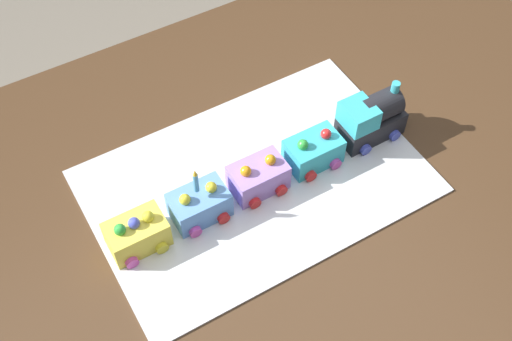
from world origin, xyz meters
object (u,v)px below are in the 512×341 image
at_px(cake_car_hopper_lavender, 258,177).
at_px(dining_table, 296,206).
at_px(cake_locomotive, 371,118).
at_px(cake_car_flatbed_turquoise, 313,151).
at_px(birthday_candle, 196,181).
at_px(cake_car_tanker_lemon, 137,234).
at_px(cake_car_caboose_sky_blue, 199,204).

bearing_deg(cake_car_hopper_lavender, dining_table, 173.25).
distance_m(cake_locomotive, cake_car_flatbed_turquoise, 0.13).
height_order(cake_locomotive, birthday_candle, birthday_candle).
relative_size(dining_table, birthday_candle, 25.65).
height_order(cake_car_hopper_lavender, cake_car_tanker_lemon, same).
xyz_separation_m(cake_locomotive, cake_car_caboose_sky_blue, (0.36, -0.00, -0.02)).
bearing_deg(cake_car_hopper_lavender, cake_locomotive, 180.00).
height_order(cake_locomotive, cake_car_caboose_sky_blue, cake_locomotive).
height_order(cake_car_flatbed_turquoise, cake_car_tanker_lemon, same).
relative_size(cake_car_hopper_lavender, cake_car_caboose_sky_blue, 1.00).
bearing_deg(birthday_candle, dining_table, 177.23).
xyz_separation_m(cake_car_flatbed_turquoise, birthday_candle, (0.24, 0.00, 0.07)).
distance_m(cake_car_caboose_sky_blue, birthday_candle, 0.07).
relative_size(cake_car_hopper_lavender, birthday_candle, 1.83).
bearing_deg(cake_car_caboose_sky_blue, cake_locomotive, 180.00).
bearing_deg(cake_car_caboose_sky_blue, cake_car_tanker_lemon, -0.00).
xyz_separation_m(cake_car_flatbed_turquoise, cake_car_caboose_sky_blue, (0.24, 0.00, 0.00)).
bearing_deg(cake_locomotive, birthday_candle, 0.00).
bearing_deg(cake_car_hopper_lavender, cake_car_tanker_lemon, -0.00).
relative_size(cake_locomotive, birthday_candle, 2.56).
relative_size(cake_car_caboose_sky_blue, cake_car_tanker_lemon, 1.00).
height_order(dining_table, cake_car_tanker_lemon, cake_car_tanker_lemon).
height_order(cake_car_tanker_lemon, birthday_candle, birthday_candle).
height_order(dining_table, cake_locomotive, cake_locomotive).
height_order(dining_table, cake_car_hopper_lavender, cake_car_hopper_lavender).
bearing_deg(cake_locomotive, cake_car_hopper_lavender, -0.00).
xyz_separation_m(cake_car_hopper_lavender, birthday_candle, (0.12, 0.00, 0.07)).
bearing_deg(dining_table, cake_car_flatbed_turquoise, -164.67).
bearing_deg(cake_car_flatbed_turquoise, birthday_candle, 0.00).
distance_m(cake_locomotive, cake_car_hopper_lavender, 0.25).
height_order(cake_car_hopper_lavender, cake_car_caboose_sky_blue, same).
xyz_separation_m(cake_car_hopper_lavender, cake_car_caboose_sky_blue, (0.12, 0.00, 0.00)).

